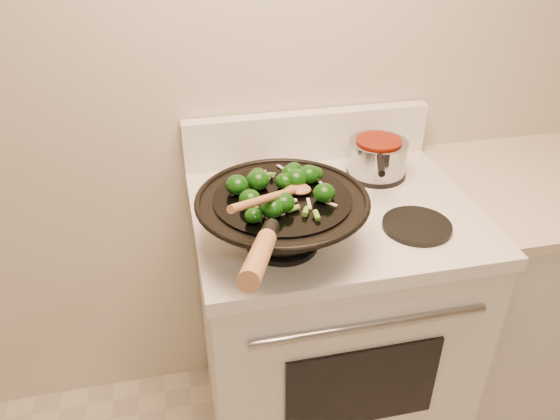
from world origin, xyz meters
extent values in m
plane|color=beige|center=(0.00, 1.50, 1.30)|extent=(3.50, 0.00, 3.50)
cube|color=white|center=(-0.03, 1.17, 0.44)|extent=(0.76, 0.64, 0.88)
cube|color=white|center=(-0.03, 1.17, 0.90)|extent=(0.78, 0.66, 0.04)
cube|color=white|center=(-0.03, 1.47, 1.00)|extent=(0.78, 0.05, 0.16)
cylinder|color=#919499|center=(-0.03, 0.84, 0.78)|extent=(0.60, 0.02, 0.02)
cube|color=black|center=(-0.03, 0.84, 0.55)|extent=(0.42, 0.01, 0.28)
cylinder|color=black|center=(-0.21, 1.02, 0.93)|extent=(0.18, 0.18, 0.01)
cylinder|color=black|center=(0.15, 1.02, 0.93)|extent=(0.18, 0.18, 0.01)
cylinder|color=black|center=(-0.21, 1.32, 0.93)|extent=(0.18, 0.18, 0.01)
cylinder|color=black|center=(0.15, 1.32, 0.93)|extent=(0.18, 0.18, 0.01)
cube|color=white|center=(0.76, 1.20, 0.44)|extent=(0.83, 0.60, 0.88)
torus|color=black|center=(-0.21, 1.02, 1.05)|extent=(0.42, 0.42, 0.02)
cylinder|color=black|center=(-0.21, 1.02, 1.06)|extent=(0.33, 0.33, 0.01)
cylinder|color=black|center=(-0.28, 0.80, 1.12)|extent=(0.05, 0.08, 0.05)
cylinder|color=#A26C40|center=(-0.33, 0.67, 1.16)|extent=(0.10, 0.22, 0.10)
ellipsoid|color=#0D3909|center=(-0.17, 1.10, 1.08)|extent=(0.04, 0.04, 0.04)
cylinder|color=#44762A|center=(-0.16, 1.10, 1.07)|extent=(0.02, 0.01, 0.02)
ellipsoid|color=#0D3909|center=(-0.15, 1.12, 1.08)|extent=(0.04, 0.04, 0.03)
ellipsoid|color=#0D3909|center=(-0.26, 1.07, 1.08)|extent=(0.06, 0.06, 0.05)
ellipsoid|color=#0D3909|center=(-0.19, 1.06, 1.08)|extent=(0.05, 0.05, 0.04)
cylinder|color=#44762A|center=(-0.18, 1.06, 1.07)|extent=(0.02, 0.02, 0.02)
ellipsoid|color=#0D3909|center=(-0.29, 0.93, 1.07)|extent=(0.04, 0.04, 0.03)
ellipsoid|color=#0D3909|center=(-0.29, 0.99, 1.08)|extent=(0.05, 0.05, 0.04)
ellipsoid|color=#0D3909|center=(-0.22, 0.96, 1.08)|extent=(0.05, 0.05, 0.05)
cylinder|color=#44762A|center=(-0.20, 0.96, 1.07)|extent=(0.02, 0.02, 0.02)
ellipsoid|color=#0D3909|center=(-0.16, 1.06, 1.08)|extent=(0.06, 0.06, 0.05)
ellipsoid|color=#0D3909|center=(-0.25, 1.11, 1.08)|extent=(0.04, 0.04, 0.04)
ellipsoid|color=#0D3909|center=(-0.12, 0.98, 1.08)|extent=(0.05, 0.05, 0.04)
cylinder|color=#44762A|center=(-0.10, 0.98, 1.07)|extent=(0.02, 0.02, 0.02)
ellipsoid|color=#0D3909|center=(-0.25, 0.95, 1.08)|extent=(0.05, 0.05, 0.05)
ellipsoid|color=#0D3909|center=(-0.11, 1.09, 1.08)|extent=(0.04, 0.04, 0.04)
ellipsoid|color=#0D3909|center=(-0.31, 1.06, 1.08)|extent=(0.06, 0.06, 0.05)
cylinder|color=#44762A|center=(-0.29, 1.06, 1.07)|extent=(0.02, 0.02, 0.02)
ellipsoid|color=#0D3909|center=(-0.13, 1.08, 1.08)|extent=(0.05, 0.05, 0.05)
cube|color=beige|center=(-0.24, 1.15, 1.06)|extent=(0.04, 0.01, 0.00)
cube|color=beige|center=(-0.10, 1.03, 1.06)|extent=(0.04, 0.02, 0.00)
cube|color=beige|center=(-0.28, 1.02, 1.06)|extent=(0.01, 0.04, 0.00)
cube|color=beige|center=(-0.21, 0.96, 1.06)|extent=(0.04, 0.02, 0.00)
cube|color=beige|center=(-0.10, 1.08, 1.06)|extent=(0.02, 0.06, 0.00)
cube|color=beige|center=(-0.22, 1.12, 1.06)|extent=(0.03, 0.04, 0.00)
cube|color=beige|center=(-0.15, 0.97, 1.06)|extent=(0.01, 0.05, 0.00)
cube|color=beige|center=(-0.24, 0.94, 1.06)|extent=(0.05, 0.01, 0.00)
cube|color=beige|center=(-0.11, 0.97, 1.06)|extent=(0.03, 0.04, 0.00)
cube|color=beige|center=(-0.32, 1.08, 1.06)|extent=(0.02, 0.05, 0.00)
cube|color=beige|center=(-0.18, 1.15, 1.06)|extent=(0.03, 0.05, 0.00)
cylinder|color=#5E9B32|center=(-0.17, 0.94, 1.07)|extent=(0.03, 0.03, 0.02)
cylinder|color=#5E9B32|center=(-0.16, 1.12, 1.07)|extent=(0.02, 0.03, 0.01)
cylinder|color=#5E9B32|center=(-0.26, 1.07, 1.07)|extent=(0.02, 0.02, 0.02)
cylinder|color=#5E9B32|center=(-0.20, 0.95, 1.07)|extent=(0.01, 0.02, 0.01)
cylinder|color=#5E9B32|center=(-0.25, 1.08, 1.07)|extent=(0.03, 0.02, 0.02)
cylinder|color=#5E9B32|center=(-0.10, 1.03, 1.07)|extent=(0.02, 0.02, 0.01)
cylinder|color=#5E9B32|center=(-0.22, 1.12, 1.07)|extent=(0.02, 0.02, 0.01)
cylinder|color=#5E9B32|center=(-0.15, 0.91, 1.07)|extent=(0.03, 0.03, 0.02)
cylinder|color=#5E9B32|center=(-0.28, 0.98, 1.07)|extent=(0.03, 0.03, 0.02)
sphere|color=beige|center=(-0.27, 1.04, 1.06)|extent=(0.01, 0.01, 0.01)
sphere|color=beige|center=(-0.18, 0.99, 1.06)|extent=(0.01, 0.01, 0.01)
sphere|color=beige|center=(-0.20, 1.08, 1.06)|extent=(0.01, 0.01, 0.01)
ellipsoid|color=#A26C40|center=(-0.17, 1.04, 1.07)|extent=(0.09, 0.09, 0.02)
cylinder|color=#A26C40|center=(-0.26, 0.93, 1.12)|extent=(0.20, 0.22, 0.11)
cylinder|color=#919499|center=(0.15, 1.32, 0.98)|extent=(0.18, 0.18, 0.10)
cylinder|color=#6C1305|center=(0.15, 1.32, 1.03)|extent=(0.14, 0.14, 0.01)
cylinder|color=black|center=(0.11, 1.19, 1.03)|extent=(0.05, 0.11, 0.02)
camera|label=1|loc=(-0.45, -0.06, 1.72)|focal=35.00mm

